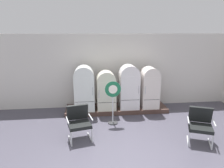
# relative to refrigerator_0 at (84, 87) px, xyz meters

# --- Properties ---
(ground) EXTENTS (12.00, 10.00, 0.05)m
(ground) POSITION_rel_refrigerator_0_xyz_m (1.17, -2.93, -1.02)
(ground) COLOR #43404D
(back_wall) EXTENTS (11.76, 0.12, 2.84)m
(back_wall) POSITION_rel_refrigerator_0_xyz_m (1.17, 0.73, 0.44)
(back_wall) COLOR silver
(back_wall) RESTS_ON ground
(display_plinth) EXTENTS (3.75, 0.95, 0.15)m
(display_plinth) POSITION_rel_refrigerator_0_xyz_m (1.17, 0.10, -0.92)
(display_plinth) COLOR #4A342D
(display_plinth) RESTS_ON ground
(refrigerator_0) EXTENTS (0.70, 0.70, 1.60)m
(refrigerator_0) POSITION_rel_refrigerator_0_xyz_m (0.00, 0.00, 0.00)
(refrigerator_0) COLOR white
(refrigerator_0) RESTS_ON display_plinth
(refrigerator_1) EXTENTS (0.67, 0.64, 1.40)m
(refrigerator_1) POSITION_rel_refrigerator_0_xyz_m (0.78, -0.03, -0.11)
(refrigerator_1) COLOR silver
(refrigerator_1) RESTS_ON display_plinth
(refrigerator_2) EXTENTS (0.70, 0.64, 1.60)m
(refrigerator_2) POSITION_rel_refrigerator_0_xyz_m (1.61, -0.03, 0.00)
(refrigerator_2) COLOR white
(refrigerator_2) RESTS_ON display_plinth
(refrigerator_3) EXTENTS (0.62, 0.68, 1.51)m
(refrigerator_3) POSITION_rel_refrigerator_0_xyz_m (2.39, -0.01, -0.04)
(refrigerator_3) COLOR silver
(refrigerator_3) RESTS_ON display_plinth
(armchair_left) EXTENTS (0.75, 0.75, 0.95)m
(armchair_left) POSITION_rel_refrigerator_0_xyz_m (-0.13, -1.83, -0.47)
(armchair_left) COLOR silver
(armchair_left) RESTS_ON ground
(armchair_right) EXTENTS (0.80, 0.81, 0.95)m
(armchair_right) POSITION_rel_refrigerator_0_xyz_m (3.11, -2.37, -0.47)
(armchair_right) COLOR silver
(armchair_right) RESTS_ON ground
(sign_stand) EXTENTS (0.50, 0.32, 1.41)m
(sign_stand) POSITION_rel_refrigerator_0_xyz_m (0.91, -0.98, -0.28)
(sign_stand) COLOR #2D2D30
(sign_stand) RESTS_ON ground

